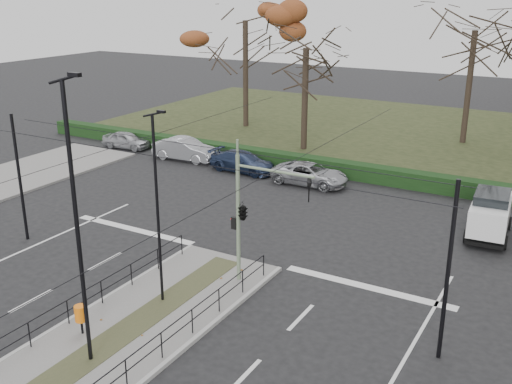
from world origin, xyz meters
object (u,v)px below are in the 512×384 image
at_px(parked_car_first, 126,140).
at_px(bare_tree_near, 306,56).
at_px(streetlamp_median_far, 158,208).
at_px(white_van, 490,213).
at_px(traffic_light, 245,210).
at_px(parked_car_fourth, 310,174).
at_px(parked_car_third, 243,162).
at_px(bare_tree_center, 474,39).
at_px(litter_bin, 81,314).
at_px(rust_tree, 245,21).
at_px(parked_car_second, 185,149).
at_px(streetlamp_median_near, 77,225).

height_order(parked_car_first, bare_tree_near, bare_tree_near).
bearing_deg(streetlamp_median_far, white_van, 53.63).
xyz_separation_m(traffic_light, parked_car_fourth, (-3.18, 12.95, -2.50)).
distance_m(parked_car_first, bare_tree_near, 14.42).
bearing_deg(parked_car_third, bare_tree_near, -5.89).
bearing_deg(parked_car_fourth, bare_tree_near, 27.83).
xyz_separation_m(traffic_light, bare_tree_center, (2.70, 27.83, 4.61)).
bearing_deg(traffic_light, litter_bin, -114.90).
bearing_deg(streetlamp_median_far, traffic_light, 57.10).
height_order(parked_car_third, bare_tree_near, bare_tree_near).
xyz_separation_m(parked_car_fourth, white_van, (10.74, -3.02, 0.51)).
bearing_deg(parked_car_first, parked_car_fourth, -98.92).
xyz_separation_m(litter_bin, rust_tree, (-11.75, 30.62, 7.85)).
distance_m(parked_car_fourth, white_van, 11.17).
bearing_deg(traffic_light, parked_car_second, 133.44).
bearing_deg(streetlamp_median_near, traffic_light, 78.19).
xyz_separation_m(parked_car_first, rust_tree, (3.98, 10.56, 8.12)).
relative_size(bare_tree_center, bare_tree_near, 1.15).
bearing_deg(parked_car_third, streetlamp_median_far, -156.21).
height_order(traffic_light, parked_car_second, traffic_light).
bearing_deg(rust_tree, parked_car_first, -110.63).
relative_size(parked_car_second, rust_tree, 0.40).
xyz_separation_m(litter_bin, streetlamp_median_far, (0.94, 3.17, 2.93)).
relative_size(parked_car_second, white_van, 1.11).
height_order(traffic_light, parked_car_fourth, traffic_light).
height_order(litter_bin, parked_car_first, parked_car_first).
relative_size(streetlamp_median_far, rust_tree, 0.64).
bearing_deg(bare_tree_center, traffic_light, -95.54).
relative_size(parked_car_first, parked_car_third, 0.81).
xyz_separation_m(streetlamp_median_near, streetlamp_median_far, (-0.40, 4.13, -0.89)).
xyz_separation_m(streetlamp_median_near, rust_tree, (-13.09, 31.58, 4.02)).
height_order(parked_car_fourth, rust_tree, rust_tree).
distance_m(streetlamp_median_far, white_van, 16.14).
relative_size(white_van, bare_tree_center, 0.38).
bearing_deg(bare_tree_near, litter_bin, -80.91).
height_order(litter_bin, parked_car_third, parked_car_third).
height_order(parked_car_first, parked_car_third, parked_car_third).
xyz_separation_m(white_van, bare_tree_center, (-4.87, 17.91, 6.60)).
relative_size(traffic_light, parked_car_first, 1.42).
distance_m(litter_bin, parked_car_fourth, 19.01).
height_order(parked_car_third, rust_tree, rust_tree).
relative_size(parked_car_first, bare_tree_near, 0.38).
relative_size(parked_car_second, bare_tree_center, 0.42).
xyz_separation_m(parked_car_third, white_van, (15.61, -3.29, 0.51)).
relative_size(traffic_light, bare_tree_center, 0.47).
bearing_deg(parked_car_third, parked_car_fourth, -90.29).
bearing_deg(rust_tree, parked_car_third, -60.16).
distance_m(litter_bin, parked_car_third, 19.97).
distance_m(parked_car_second, white_van, 20.79).
bearing_deg(traffic_light, streetlamp_median_far, -122.90).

